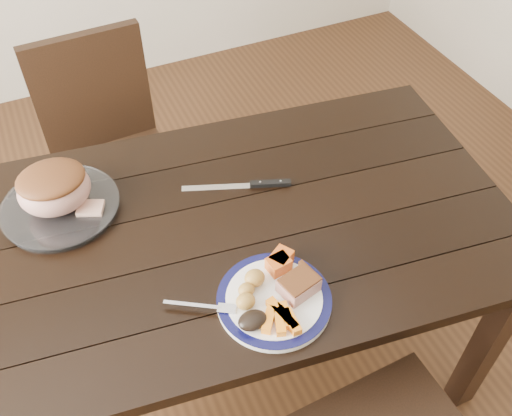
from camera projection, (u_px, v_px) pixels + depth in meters
name	position (u px, v px, depth m)	size (l,w,h in m)	color
ground	(234.00, 359.00, 2.12)	(4.00, 4.00, 0.00)	#472B16
dining_table	(228.00, 246.00, 1.64)	(1.70, 1.09, 0.75)	black
chair_far	(110.00, 146.00, 2.15)	(0.44, 0.45, 0.93)	black
dinner_plate	(274.00, 300.00, 1.39)	(0.28, 0.28, 0.02)	white
plate_rim	(274.00, 298.00, 1.38)	(0.28, 0.28, 0.02)	#0A0B36
serving_platter	(61.00, 208.00, 1.60)	(0.32, 0.32, 0.02)	white
pork_slice	(298.00, 286.00, 1.38)	(0.09, 0.07, 0.04)	tan
roasted_potatoes	(250.00, 289.00, 1.37)	(0.10, 0.10, 0.04)	gold
carrot_batons	(282.00, 318.00, 1.33)	(0.09, 0.11, 0.02)	orange
pumpkin_wedges	(280.00, 262.00, 1.43)	(0.08, 0.07, 0.04)	orange
dark_mushroom	(253.00, 320.00, 1.32)	(0.07, 0.05, 0.03)	black
fork	(205.00, 307.00, 1.36)	(0.16, 0.11, 0.00)	silver
roast_joint	(54.00, 189.00, 1.55)	(0.20, 0.17, 0.13)	tan
cut_slice	(91.00, 208.00, 1.58)	(0.07, 0.06, 0.02)	tan
carving_knife	(257.00, 184.00, 1.67)	(0.31, 0.13, 0.01)	silver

